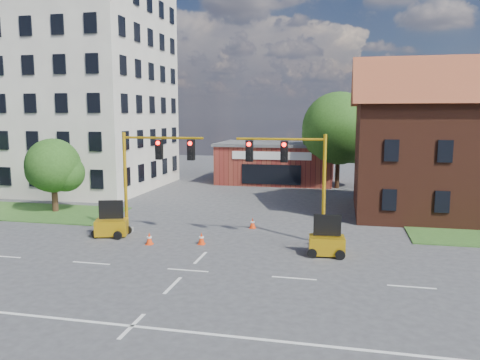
{
  "coord_description": "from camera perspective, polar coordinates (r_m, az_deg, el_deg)",
  "views": [
    {
      "loc": [
        6.96,
        -20.16,
        7.27
      ],
      "look_at": [
        0.32,
        10.0,
        2.94
      ],
      "focal_mm": 35.0,
      "sensor_mm": 36.0,
      "label": 1
    }
  ],
  "objects": [
    {
      "name": "lane_markings",
      "position": [
        19.89,
        -9.24,
        -13.54
      ],
      "size": [
        60.0,
        36.0,
        0.01
      ],
      "primitive_type": null,
      "color": "white",
      "rests_on": "ground"
    },
    {
      "name": "tree_nw_front",
      "position": [
        37.29,
        -21.49,
        1.42
      ],
      "size": [
        4.22,
        4.02,
        5.53
      ],
      "color": "#341F12",
      "rests_on": "ground"
    },
    {
      "name": "office_block",
      "position": [
        50.05,
        -20.59,
        10.97
      ],
      "size": [
        18.4,
        15.4,
        20.6
      ],
      "color": "beige",
      "rests_on": "ground"
    },
    {
      "name": "trailer_east",
      "position": [
        24.88,
        10.53,
        -7.59
      ],
      "size": [
        1.92,
        1.37,
        2.06
      ],
      "rotation": [
        0.0,
        0.0,
        0.1
      ],
      "color": "gold",
      "rests_on": "ground"
    },
    {
      "name": "signal_mast_west",
      "position": [
        28.7,
        -10.9,
        1.14
      ],
      "size": [
        5.3,
        0.6,
        6.2
      ],
      "color": "gray",
      "rests_on": "ground"
    },
    {
      "name": "trailer_west",
      "position": [
        29.24,
        -15.38,
        -5.37
      ],
      "size": [
        2.12,
        1.72,
        2.1
      ],
      "rotation": [
        0.0,
        0.0,
        0.3
      ],
      "color": "gold",
      "rests_on": "ground"
    },
    {
      "name": "cone_b",
      "position": [
        30.22,
        1.54,
        -5.28
      ],
      "size": [
        0.4,
        0.4,
        0.7
      ],
      "color": "#EF390C",
      "rests_on": "ground"
    },
    {
      "name": "cone_a",
      "position": [
        27.01,
        -11.0,
        -7.03
      ],
      "size": [
        0.4,
        0.4,
        0.7
      ],
      "color": "#EF390C",
      "rests_on": "ground"
    },
    {
      "name": "cone_d",
      "position": [
        26.7,
        9.06,
        -7.16
      ],
      "size": [
        0.4,
        0.4,
        0.7
      ],
      "color": "#EF390C",
      "rests_on": "ground"
    },
    {
      "name": "tree_large",
      "position": [
        47.27,
        12.36,
        5.87
      ],
      "size": [
        7.5,
        7.15,
        9.5
      ],
      "color": "#341F12",
      "rests_on": "ground"
    },
    {
      "name": "brick_shop",
      "position": [
        50.88,
        4.5,
        2.2
      ],
      "size": [
        12.4,
        8.4,
        4.3
      ],
      "color": "maroon",
      "rests_on": "ground"
    },
    {
      "name": "cone_c",
      "position": [
        26.63,
        -4.72,
        -7.13
      ],
      "size": [
        0.4,
        0.4,
        0.7
      ],
      "color": "#EF390C",
      "rests_on": "ground"
    },
    {
      "name": "ground",
      "position": [
        22.53,
        -6.38,
        -10.88
      ],
      "size": [
        120.0,
        120.0,
        0.0
      ],
      "primitive_type": "plane",
      "color": "#3E3E40",
      "rests_on": "ground"
    },
    {
      "name": "pickup_white",
      "position": [
        35.99,
        22.77,
        -3.22
      ],
      "size": [
        5.26,
        3.7,
        1.33
      ],
      "primitive_type": "imported",
      "rotation": [
        0.0,
        0.0,
        1.23
      ],
      "color": "white",
      "rests_on": "ground"
    },
    {
      "name": "signal_mast_east",
      "position": [
        26.5,
        6.68,
        0.67
      ],
      "size": [
        5.3,
        0.6,
        6.2
      ],
      "color": "gray",
      "rests_on": "ground"
    }
  ]
}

